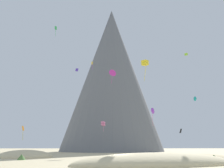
# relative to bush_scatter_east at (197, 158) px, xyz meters

# --- Properties ---
(ground_plane) EXTENTS (400.00, 400.00, 0.00)m
(ground_plane) POSITION_rel_bush_scatter_east_xyz_m (-16.27, -15.60, -0.25)
(ground_plane) COLOR #CCBA8E
(dune_foreground_left) EXTENTS (26.12, 14.87, 3.46)m
(dune_foreground_left) POSITION_rel_bush_scatter_east_xyz_m (-10.88, -14.44, -0.25)
(dune_foreground_left) COLOR beige
(dune_foreground_left) RESTS_ON ground_plane
(dune_foreground_right) EXTENTS (19.79, 19.81, 1.72)m
(dune_foreground_right) POSITION_rel_bush_scatter_east_xyz_m (3.03, 8.19, -0.25)
(dune_foreground_right) COLOR #C6B284
(dune_foreground_right) RESTS_ON ground_plane
(dune_midground) EXTENTS (17.15, 17.20, 3.39)m
(dune_midground) POSITION_rel_bush_scatter_east_xyz_m (-35.95, 10.71, -0.25)
(dune_midground) COLOR beige
(dune_midground) RESTS_ON ground_plane
(dune_back_low) EXTENTS (30.37, 26.63, 1.73)m
(dune_back_low) POSITION_rel_bush_scatter_east_xyz_m (-7.93, 2.64, -0.25)
(dune_back_low) COLOR beige
(dune_back_low) RESTS_ON ground_plane
(bush_scatter_east) EXTENTS (1.48, 1.48, 0.50)m
(bush_scatter_east) POSITION_rel_bush_scatter_east_xyz_m (0.00, 0.00, 0.00)
(bush_scatter_east) COLOR #477238
(bush_scatter_east) RESTS_ON ground_plane
(bush_near_right) EXTENTS (2.33, 2.33, 0.80)m
(bush_near_right) POSITION_rel_bush_scatter_east_xyz_m (-9.38, 0.05, 0.15)
(bush_near_right) COLOR #386633
(bush_near_right) RESTS_ON ground_plane
(bush_far_right) EXTENTS (1.76, 1.76, 1.07)m
(bush_far_right) POSITION_rel_bush_scatter_east_xyz_m (-33.63, -0.03, 0.28)
(bush_far_right) COLOR #568442
(bush_far_right) RESTS_ON ground_plane
(bush_near_left) EXTENTS (2.66, 2.66, 0.87)m
(bush_near_left) POSITION_rel_bush_scatter_east_xyz_m (3.55, 0.60, 0.18)
(bush_near_left) COLOR #477238
(bush_near_left) RESTS_ON ground_plane
(rock_massif) EXTENTS (60.58, 60.58, 68.54)m
(rock_massif) POSITION_rel_bush_scatter_east_xyz_m (-14.61, 69.30, 31.96)
(rock_massif) COLOR slate
(rock_massif) RESTS_ON ground_plane
(kite_yellow_mid) EXTENTS (1.88, 1.89, 5.16)m
(kite_yellow_mid) POSITION_rel_bush_scatter_east_xyz_m (-8.27, 8.24, 21.74)
(kite_yellow_mid) COLOR yellow
(kite_pink_low) EXTENTS (1.61, 1.66, 3.42)m
(kite_pink_low) POSITION_rel_bush_scatter_east_xyz_m (-17.98, 40.24, 9.67)
(kite_pink_low) COLOR pink
(kite_black_low) EXTENTS (0.53, 0.96, 1.15)m
(kite_black_low) POSITION_rel_bush_scatter_east_xyz_m (2.85, 19.60, 6.23)
(kite_black_low) COLOR black
(kite_indigo_mid) EXTENTS (0.70, 0.36, 0.79)m
(kite_indigo_mid) POSITION_rel_bush_scatter_east_xyz_m (-24.24, 5.45, 19.05)
(kite_indigo_mid) COLOR #5138B2
(kite_lime_high) EXTENTS (1.03, 1.05, 0.86)m
(kite_lime_high) POSITION_rel_bush_scatter_east_xyz_m (4.40, 15.69, 26.69)
(kite_lime_high) COLOR #8CD133
(kite_green_high) EXTENTS (0.57, 0.88, 3.57)m
(kite_green_high) POSITION_rel_bush_scatter_east_xyz_m (-34.00, 30.01, 40.01)
(kite_green_high) COLOR green
(kite_gold_high) EXTENTS (0.53, 0.77, 2.96)m
(kite_gold_high) POSITION_rel_bush_scatter_east_xyz_m (-22.10, 39.06, 30.88)
(kite_gold_high) COLOR gold
(kite_teal_mid) EXTENTS (0.70, 1.29, 1.28)m
(kite_teal_mid) POSITION_rel_bush_scatter_east_xyz_m (8.12, 21.90, 15.48)
(kite_teal_mid) COLOR teal
(kite_orange_low) EXTENTS (0.57, 0.88, 4.00)m
(kite_orange_low) POSITION_rel_bush_scatter_east_xyz_m (-40.85, 24.97, 6.73)
(kite_orange_low) COLOR orange
(kite_violet_low) EXTENTS (1.59, 1.60, 5.66)m
(kite_violet_low) POSITION_rel_bush_scatter_east_xyz_m (-2.51, 29.91, 12.89)
(kite_violet_low) COLOR purple
(kite_magenta_mid) EXTENTS (2.59, 1.72, 4.79)m
(kite_magenta_mid) POSITION_rel_bush_scatter_east_xyz_m (-15.15, 31.09, 25.33)
(kite_magenta_mid) COLOR #D1339E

